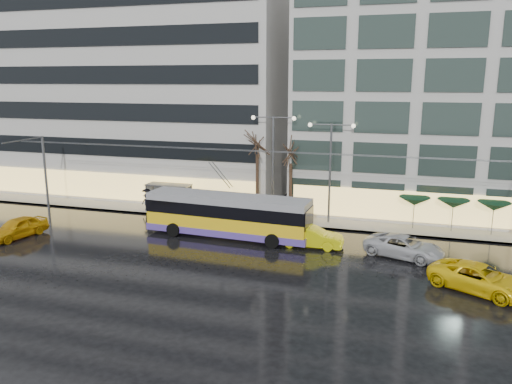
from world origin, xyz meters
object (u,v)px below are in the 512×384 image
at_px(street_lamp_near, 273,153).
at_px(taxi_a, 18,228).
at_px(trolleybus, 228,217).
at_px(bus_shelter, 166,191).

bearing_deg(street_lamp_near, taxi_a, -148.78).
distance_m(trolleybus, street_lamp_near, 7.69).
relative_size(trolleybus, bus_shelter, 3.17).
xyz_separation_m(trolleybus, street_lamp_near, (2.09, 6.00, 4.34)).
xyz_separation_m(trolleybus, taxi_a, (-15.87, -4.89, -0.84)).
bearing_deg(bus_shelter, trolleybus, -35.36).
bearing_deg(street_lamp_near, bus_shelter, -179.37).
height_order(bus_shelter, taxi_a, bus_shelter).
relative_size(bus_shelter, taxi_a, 0.88).
distance_m(bus_shelter, taxi_a, 13.22).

